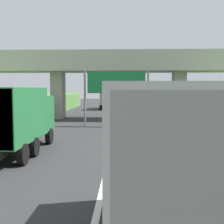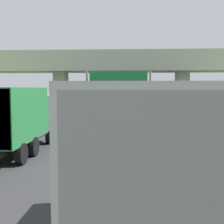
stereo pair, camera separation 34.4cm
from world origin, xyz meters
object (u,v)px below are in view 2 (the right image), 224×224
object	(u,v)px
truck_blue	(112,97)
truck_yellow	(155,97)
construction_barrel_3	(12,134)
construction_barrel_5	(47,120)
truck_red	(169,172)
construction_barrel_4	(33,126)
truck_green	(16,117)
overhead_highway_sign	(118,86)

from	to	relation	value
truck_blue	truck_yellow	size ratio (longest dim) A/B	1.00
construction_barrel_3	construction_barrel_5	bearing A→B (deg)	91.31
truck_red	truck_yellow	bearing A→B (deg)	85.60
truck_yellow	truck_red	bearing A→B (deg)	-94.40
truck_red	truck_blue	size ratio (longest dim) A/B	1.00
truck_red	construction_barrel_4	world-z (taller)	truck_red
truck_green	truck_yellow	bearing A→B (deg)	73.64
truck_red	construction_barrel_3	world-z (taller)	truck_red
overhead_highway_sign	construction_barrel_4	world-z (taller)	overhead_highway_sign
truck_blue	construction_barrel_4	world-z (taller)	truck_blue
truck_green	truck_yellow	size ratio (longest dim) A/B	1.00
truck_red	overhead_highway_sign	bearing A→B (deg)	94.63
overhead_highway_sign	construction_barrel_3	xyz separation A→B (m)	(-6.52, -8.22, -3.17)
construction_barrel_4	construction_barrel_5	world-z (taller)	same
construction_barrel_5	truck_red	bearing A→B (deg)	-69.18
overhead_highway_sign	construction_barrel_5	world-z (taller)	overhead_highway_sign
truck_yellow	truck_green	bearing A→B (deg)	-106.36
truck_green	truck_blue	size ratio (longest dim) A/B	1.00
truck_green	truck_red	distance (m)	11.93
construction_barrel_4	truck_blue	bearing A→B (deg)	79.81
truck_blue	construction_barrel_4	distance (m)	26.52
truck_red	construction_barrel_5	bearing A→B (deg)	110.82
truck_green	construction_barrel_3	size ratio (longest dim) A/B	8.11
truck_green	construction_barrel_5	world-z (taller)	truck_green
truck_blue	construction_barrel_3	xyz separation A→B (m)	(-4.57, -30.47, -1.47)
construction_barrel_3	truck_yellow	bearing A→B (deg)	69.02
overhead_highway_sign	construction_barrel_3	distance (m)	10.96
overhead_highway_sign	construction_barrel_4	xyz separation A→B (m)	(-6.63, -3.82, -3.17)
construction_barrel_3	construction_barrel_4	xyz separation A→B (m)	(-0.11, 4.40, 0.00)
truck_blue	truck_green	bearing A→B (deg)	-94.85
truck_yellow	overhead_highway_sign	bearing A→B (deg)	-103.04
truck_red	construction_barrel_4	bearing A→B (deg)	115.11
overhead_highway_sign	truck_yellow	distance (m)	22.84
overhead_highway_sign	construction_barrel_5	size ratio (longest dim) A/B	6.53
truck_blue	truck_yellow	distance (m)	7.08
truck_blue	construction_barrel_5	size ratio (longest dim) A/B	8.11
overhead_highway_sign	truck_green	xyz separation A→B (m)	(-4.83, -11.76, -1.69)
truck_yellow	construction_barrel_5	bearing A→B (deg)	-118.77
truck_yellow	construction_barrel_4	world-z (taller)	truck_yellow
truck_green	truck_red	world-z (taller)	same
truck_red	truck_blue	xyz separation A→B (m)	(-3.70, 43.96, 0.00)
overhead_highway_sign	construction_barrel_5	bearing A→B (deg)	175.00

